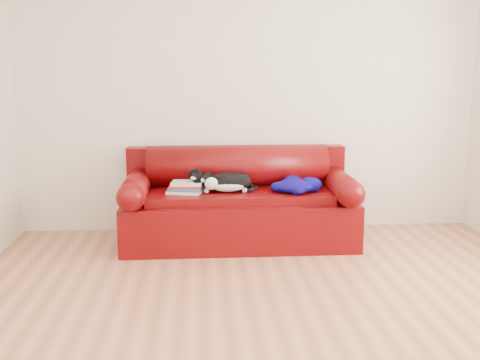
{
  "coord_description": "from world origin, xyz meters",
  "views": [
    {
      "loc": [
        -0.48,
        -3.51,
        1.58
      ],
      "look_at": [
        -0.14,
        1.35,
        0.62
      ],
      "focal_mm": 42.0,
      "sensor_mm": 36.0,
      "label": 1
    }
  ],
  "objects_px": {
    "cat": "(227,183)",
    "sofa_base": "(239,217)",
    "book_stack": "(186,187)",
    "blanket": "(296,185)"
  },
  "relations": [
    {
      "from": "cat",
      "to": "sofa_base",
      "type": "bearing_deg",
      "value": 17.58
    },
    {
      "from": "sofa_base",
      "to": "cat",
      "type": "bearing_deg",
      "value": -142.78
    },
    {
      "from": "book_stack",
      "to": "cat",
      "type": "xyz_separation_m",
      "value": [
        0.37,
        0.0,
        0.04
      ]
    },
    {
      "from": "book_stack",
      "to": "blanket",
      "type": "distance_m",
      "value": 0.99
    },
    {
      "from": "book_stack",
      "to": "blanket",
      "type": "relative_size",
      "value": 0.65
    },
    {
      "from": "book_stack",
      "to": "cat",
      "type": "relative_size",
      "value": 0.55
    },
    {
      "from": "sofa_base",
      "to": "cat",
      "type": "relative_size",
      "value": 3.37
    },
    {
      "from": "sofa_base",
      "to": "blanket",
      "type": "xyz_separation_m",
      "value": [
        0.51,
        -0.11,
        0.32
      ]
    },
    {
      "from": "sofa_base",
      "to": "book_stack",
      "type": "bearing_deg",
      "value": -169.65
    },
    {
      "from": "cat",
      "to": "book_stack",
      "type": "bearing_deg",
      "value": 160.99
    }
  ]
}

